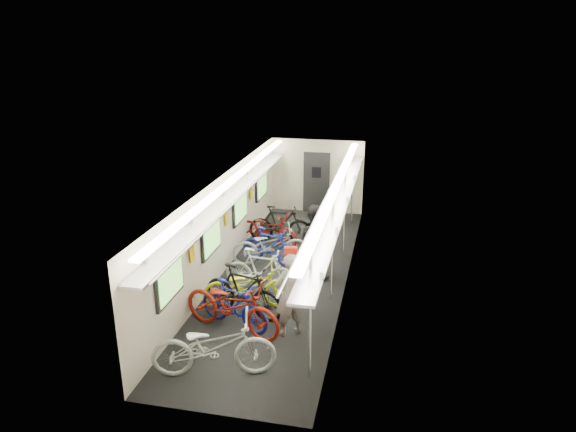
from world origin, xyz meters
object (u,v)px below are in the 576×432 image
at_px(passenger_near, 290,295).
at_px(passenger_mid, 314,241).
at_px(bicycle_1, 234,305).
at_px(backpack, 291,256).
at_px(bicycle_0, 214,346).

bearing_deg(passenger_near, passenger_mid, -125.95).
relative_size(bicycle_1, passenger_mid, 0.91).
bearing_deg(bicycle_1, passenger_near, -68.05).
xyz_separation_m(passenger_mid, backpack, (-0.19, -1.84, 0.38)).
bearing_deg(passenger_near, bicycle_1, -35.12).
bearing_deg(passenger_mid, bicycle_0, 106.22).
distance_m(passenger_mid, backpack, 1.89).
xyz_separation_m(bicycle_1, backpack, (0.97, 0.81, 0.79)).
bearing_deg(bicycle_0, passenger_near, -48.02).
distance_m(bicycle_1, passenger_near, 1.17).
bearing_deg(bicycle_1, backpack, -28.22).
distance_m(bicycle_0, bicycle_1, 1.52).
bearing_deg(bicycle_0, backpack, -34.77).
distance_m(bicycle_1, backpack, 1.49).
relative_size(bicycle_0, backpack, 5.53).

